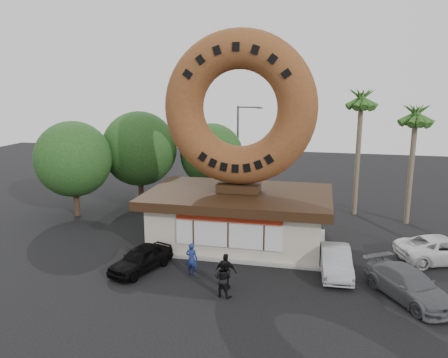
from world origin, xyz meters
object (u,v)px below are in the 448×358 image
object	(u,v)px
car_silver	(336,261)
car_white	(444,249)
car_grey	(409,285)
person_left	(192,259)
car_black	(141,259)
donut_shop	(239,216)
giant_donut	(239,108)
street_lamp	(239,148)
person_right	(226,271)
person_center	(223,278)

from	to	relation	value
car_silver	car_white	xyz separation A→B (m)	(5.95, 2.99, 0.02)
car_silver	car_grey	bearing A→B (deg)	-36.34
person_left	car_black	xyz separation A→B (m)	(-2.79, -0.09, -0.20)
donut_shop	person_left	bearing A→B (deg)	-106.05
giant_donut	car_black	distance (m)	10.25
giant_donut	street_lamp	world-z (taller)	giant_donut
car_black	giant_donut	bearing A→B (deg)	70.56
street_lamp	car_white	world-z (taller)	street_lamp
giant_donut	car_white	xyz separation A→B (m)	(11.77, -0.41, -7.63)
street_lamp	person_right	size ratio (longest dim) A/B	4.47
car_silver	car_grey	xyz separation A→B (m)	(3.24, -2.08, -0.00)
giant_donut	car_grey	bearing A→B (deg)	-31.17
car_grey	donut_shop	bearing A→B (deg)	117.35
street_lamp	car_silver	world-z (taller)	street_lamp
donut_shop	giant_donut	size ratio (longest dim) A/B	1.23
giant_donut	car_black	bearing A→B (deg)	-129.02
donut_shop	street_lamp	xyz separation A→B (m)	(-1.86, 10.02, 2.72)
donut_shop	car_grey	world-z (taller)	donut_shop
street_lamp	car_white	bearing A→B (deg)	-37.39
person_center	car_grey	bearing A→B (deg)	-157.26
street_lamp	car_grey	xyz separation A→B (m)	(10.92, -15.48, -3.79)
street_lamp	person_left	size ratio (longest dim) A/B	4.61
person_left	car_black	distance (m)	2.79
car_silver	street_lamp	bearing A→B (deg)	116.12
car_white	person_right	bearing A→B (deg)	100.62
car_black	car_white	size ratio (longest dim) A/B	0.76
person_right	person_center	bearing A→B (deg)	95.26
car_silver	car_white	bearing A→B (deg)	23.02
car_grey	car_black	bearing A→B (deg)	147.53
person_center	car_grey	distance (m)	8.60
person_left	car_grey	size ratio (longest dim) A/B	0.36
person_center	car_grey	size ratio (longest dim) A/B	0.37
street_lamp	car_grey	size ratio (longest dim) A/B	1.67
giant_donut	donut_shop	bearing A→B (deg)	-90.00
person_right	donut_shop	bearing A→B (deg)	-81.06
giant_donut	street_lamp	distance (m)	10.88
donut_shop	car_silver	size ratio (longest dim) A/B	2.63
donut_shop	car_grey	size ratio (longest dim) A/B	2.33
street_lamp	donut_shop	bearing A→B (deg)	-79.50
donut_shop	car_silver	xyz separation A→B (m)	(5.82, -3.39, -1.06)
car_black	car_white	distance (m)	16.76
car_white	giant_donut	bearing A→B (deg)	70.64
giant_donut	person_center	distance (m)	10.34
car_black	car_grey	size ratio (longest dim) A/B	0.82
person_center	person_right	bearing A→B (deg)	-76.62
street_lamp	car_white	distance (m)	17.56
car_black	car_grey	world-z (taller)	car_grey
donut_shop	giant_donut	distance (m)	6.59
person_center	car_black	distance (m)	5.24
street_lamp	car_white	size ratio (longest dim) A/B	1.54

